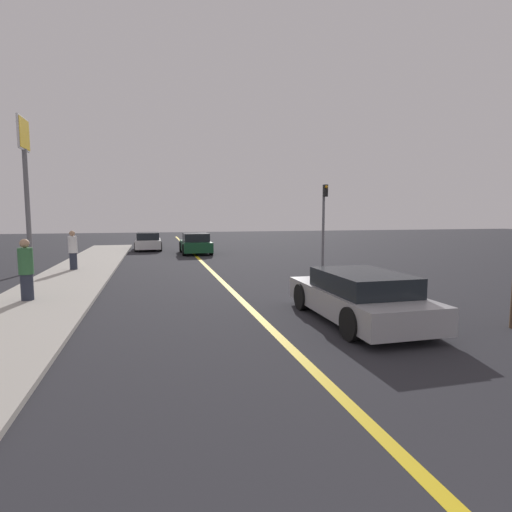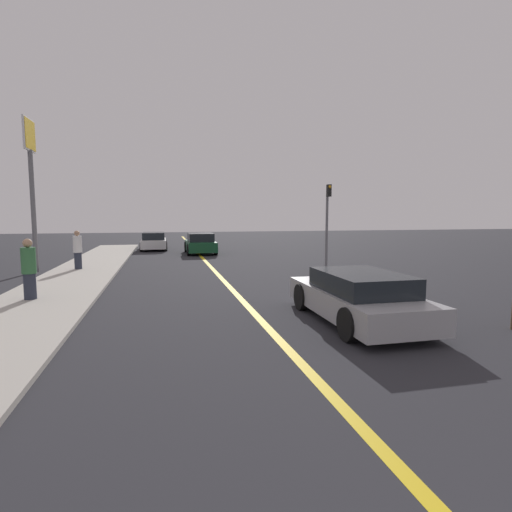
{
  "view_description": "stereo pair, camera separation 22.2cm",
  "coord_description": "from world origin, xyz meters",
  "px_view_note": "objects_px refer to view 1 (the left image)",
  "views": [
    {
      "loc": [
        -2.51,
        0.32,
        2.57
      ],
      "look_at": [
        0.24,
        11.02,
        1.42
      ],
      "focal_mm": 28.0,
      "sensor_mm": 36.0,
      "label": 1
    },
    {
      "loc": [
        -2.29,
        0.27,
        2.57
      ],
      "look_at": [
        0.24,
        11.02,
        1.42
      ],
      "focal_mm": 28.0,
      "sensor_mm": 36.0,
      "label": 2
    }
  ],
  "objects_px": {
    "car_near_right_lane": "(359,296)",
    "car_ahead_center": "(196,244)",
    "traffic_light": "(324,218)",
    "roadside_sign": "(25,162)",
    "pedestrian_mid_group": "(73,250)",
    "pedestrian_near_curb": "(26,270)",
    "car_far_distant": "(148,241)"
  },
  "relations": [
    {
      "from": "pedestrian_mid_group",
      "to": "traffic_light",
      "type": "xyz_separation_m",
      "value": [
        11.25,
        -2.01,
        1.45
      ]
    },
    {
      "from": "roadside_sign",
      "to": "pedestrian_mid_group",
      "type": "bearing_deg",
      "value": -7.81
    },
    {
      "from": "car_far_distant",
      "to": "pedestrian_mid_group",
      "type": "bearing_deg",
      "value": -106.35
    },
    {
      "from": "traffic_light",
      "to": "roadside_sign",
      "type": "bearing_deg",
      "value": 170.18
    },
    {
      "from": "traffic_light",
      "to": "car_far_distant",
      "type": "bearing_deg",
      "value": 122.42
    },
    {
      "from": "pedestrian_mid_group",
      "to": "roadside_sign",
      "type": "relative_size",
      "value": 0.26
    },
    {
      "from": "car_near_right_lane",
      "to": "car_ahead_center",
      "type": "height_order",
      "value": "car_ahead_center"
    },
    {
      "from": "car_near_right_lane",
      "to": "pedestrian_near_curb",
      "type": "height_order",
      "value": "pedestrian_near_curb"
    },
    {
      "from": "pedestrian_near_curb",
      "to": "traffic_light",
      "type": "bearing_deg",
      "value": 22.42
    },
    {
      "from": "pedestrian_mid_group",
      "to": "car_far_distant",
      "type": "bearing_deg",
      "value": 73.74
    },
    {
      "from": "car_far_distant",
      "to": "pedestrian_mid_group",
      "type": "relative_size",
      "value": 2.42
    },
    {
      "from": "car_far_distant",
      "to": "pedestrian_near_curb",
      "type": "relative_size",
      "value": 2.39
    },
    {
      "from": "car_near_right_lane",
      "to": "roadside_sign",
      "type": "distance_m",
      "value": 15.52
    },
    {
      "from": "car_near_right_lane",
      "to": "traffic_light",
      "type": "height_order",
      "value": "traffic_light"
    },
    {
      "from": "car_ahead_center",
      "to": "roadside_sign",
      "type": "xyz_separation_m",
      "value": [
        -7.99,
        -6.82,
        4.18
      ]
    },
    {
      "from": "car_ahead_center",
      "to": "pedestrian_mid_group",
      "type": "bearing_deg",
      "value": -131.7
    },
    {
      "from": "pedestrian_near_curb",
      "to": "pedestrian_mid_group",
      "type": "bearing_deg",
      "value": 89.61
    },
    {
      "from": "pedestrian_near_curb",
      "to": "pedestrian_mid_group",
      "type": "relative_size",
      "value": 1.01
    },
    {
      "from": "car_near_right_lane",
      "to": "pedestrian_mid_group",
      "type": "relative_size",
      "value": 2.57
    },
    {
      "from": "car_ahead_center",
      "to": "pedestrian_mid_group",
      "type": "xyz_separation_m",
      "value": [
        -6.19,
        -7.06,
        0.32
      ]
    },
    {
      "from": "car_far_distant",
      "to": "traffic_light",
      "type": "height_order",
      "value": "traffic_light"
    },
    {
      "from": "pedestrian_near_curb",
      "to": "car_far_distant",
      "type": "bearing_deg",
      "value": 79.65
    },
    {
      "from": "pedestrian_near_curb",
      "to": "pedestrian_mid_group",
      "type": "height_order",
      "value": "pedestrian_near_curb"
    },
    {
      "from": "pedestrian_near_curb",
      "to": "roadside_sign",
      "type": "xyz_separation_m",
      "value": [
        -1.75,
        6.92,
        3.85
      ]
    },
    {
      "from": "pedestrian_near_curb",
      "to": "car_ahead_center",
      "type": "bearing_deg",
      "value": 65.57
    },
    {
      "from": "roadside_sign",
      "to": "pedestrian_near_curb",
      "type": "bearing_deg",
      "value": -75.76
    },
    {
      "from": "traffic_light",
      "to": "roadside_sign",
      "type": "relative_size",
      "value": 0.58
    },
    {
      "from": "traffic_light",
      "to": "roadside_sign",
      "type": "xyz_separation_m",
      "value": [
        -13.05,
        2.26,
        2.41
      ]
    },
    {
      "from": "car_near_right_lane",
      "to": "pedestrian_mid_group",
      "type": "distance_m",
      "value": 13.59
    },
    {
      "from": "car_near_right_lane",
      "to": "car_ahead_center",
      "type": "distance_m",
      "value": 17.96
    },
    {
      "from": "car_far_distant",
      "to": "car_near_right_lane",
      "type": "bearing_deg",
      "value": -76.65
    },
    {
      "from": "pedestrian_mid_group",
      "to": "roadside_sign",
      "type": "bearing_deg",
      "value": 172.19
    }
  ]
}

